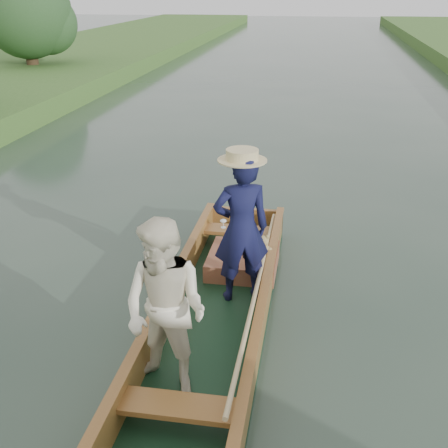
# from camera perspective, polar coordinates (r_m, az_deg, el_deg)

# --- Properties ---
(ground) EXTENTS (120.00, 120.00, 0.00)m
(ground) POSITION_cam_1_polar(r_m,az_deg,el_deg) (6.15, -0.93, -10.37)
(ground) COLOR #283D30
(ground) RESTS_ON ground
(punt) EXTENTS (1.25, 5.00, 1.81)m
(punt) POSITION_cam_1_polar(r_m,az_deg,el_deg) (5.69, -1.47, -6.49)
(punt) COLOR #13311C
(punt) RESTS_ON ground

